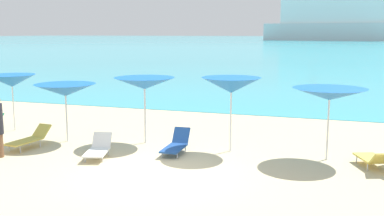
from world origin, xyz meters
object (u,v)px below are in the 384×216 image
umbrella_3 (65,90)px  umbrella_2 (12,81)px  lounge_chair_4 (29,138)px  umbrella_4 (145,83)px  lounge_chair_5 (176,144)px  lounge_chair_3 (98,148)px  cruise_ship (334,22)px  lounge_chair_9 (374,158)px  umbrella_5 (231,85)px  umbrella_6 (330,94)px

umbrella_3 → umbrella_2: bearing=163.3°
umbrella_2 → lounge_chair_4: (2.30, -2.05, -1.64)m
umbrella_4 → lounge_chair_5: 2.49m
lounge_chair_3 → cruise_ship: cruise_ship is taller
umbrella_2 → lounge_chair_5: umbrella_2 is taller
umbrella_3 → lounge_chair_3: size_ratio=1.34×
umbrella_2 → umbrella_4: (5.69, -0.22, 0.12)m
lounge_chair_9 → umbrella_2: bearing=-25.9°
lounge_chair_3 → umbrella_4: bearing=57.2°
umbrella_5 → lounge_chair_9: umbrella_5 is taller
umbrella_4 → lounge_chair_9: 7.60m
umbrella_3 → cruise_ship: (4.24, 205.43, 6.78)m
lounge_chair_4 → lounge_chair_5: bearing=17.0°
umbrella_6 → lounge_chair_3: (-6.68, -1.94, -1.72)m
lounge_chair_4 → cruise_ship: cruise_ship is taller
umbrella_2 → lounge_chair_3: size_ratio=1.37×
umbrella_2 → lounge_chair_5: size_ratio=1.38×
umbrella_2 → lounge_chair_3: umbrella_2 is taller
umbrella_4 → lounge_chair_3: umbrella_4 is taller
umbrella_5 → lounge_chair_9: (4.29, -0.54, -1.85)m
lounge_chair_5 → lounge_chair_9: (5.88, 0.20, 0.02)m
umbrella_3 → lounge_chair_5: bearing=-2.9°
lounge_chair_9 → umbrella_3: bearing=-22.0°
umbrella_3 → lounge_chair_4: size_ratio=1.24×
umbrella_3 → umbrella_6: umbrella_6 is taller
umbrella_6 → lounge_chair_5: size_ratio=1.40×
lounge_chair_4 → lounge_chair_9: lounge_chair_4 is taller
lounge_chair_4 → lounge_chair_5: 4.95m
umbrella_2 → lounge_chair_3: 5.82m
umbrella_6 → lounge_chair_5: 4.94m
lounge_chair_9 → lounge_chair_5: bearing=-20.0°
lounge_chair_3 → lounge_chair_5: 2.43m
umbrella_4 → lounge_chair_5: size_ratio=1.44×
umbrella_4 → cruise_ship: (1.55, 204.75, 6.53)m
cruise_ship → umbrella_3: bearing=-79.7°
lounge_chair_4 → lounge_chair_5: (4.86, 0.94, -0.04)m
umbrella_2 → lounge_chair_4: 3.49m
umbrella_5 → lounge_chair_4: size_ratio=1.38×
umbrella_3 → lounge_chair_5: size_ratio=1.35×
umbrella_4 → cruise_ship: cruise_ship is taller
cruise_ship → lounge_chair_4: bearing=-79.9°
umbrella_3 → lounge_chair_9: (10.04, -0.01, -1.53)m
umbrella_4 → umbrella_2: bearing=177.8°
umbrella_6 → umbrella_4: bearing=178.3°
umbrella_6 → lounge_chair_4: size_ratio=1.29×
cruise_ship → umbrella_2: bearing=-80.5°
umbrella_5 → umbrella_4: bearing=177.1°
umbrella_3 → umbrella_5: 5.79m
umbrella_5 → cruise_ship: 205.01m
umbrella_4 → lounge_chair_9: umbrella_4 is taller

